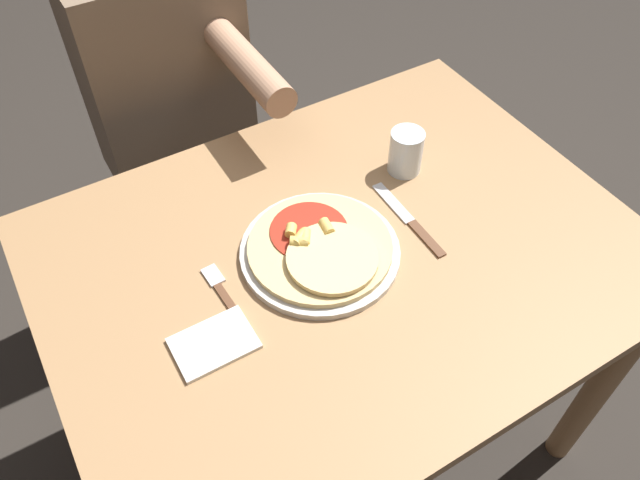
{
  "coord_description": "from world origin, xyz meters",
  "views": [
    {
      "loc": [
        -0.42,
        -0.62,
        1.65
      ],
      "look_at": [
        -0.04,
        0.02,
        0.8
      ],
      "focal_mm": 35.0,
      "sensor_mm": 36.0,
      "label": 1
    }
  ],
  "objects_px": {
    "plate": "(320,252)",
    "knife": "(409,220)",
    "pizza": "(321,248)",
    "fork": "(225,296)",
    "drinking_glass": "(406,152)",
    "dining_table": "(342,289)",
    "person_diner": "(170,96)"
  },
  "relations": [
    {
      "from": "plate",
      "to": "drinking_glass",
      "type": "xyz_separation_m",
      "value": [
        0.27,
        0.11,
        0.04
      ]
    },
    {
      "from": "pizza",
      "to": "knife",
      "type": "xyz_separation_m",
      "value": [
        0.19,
        -0.01,
        -0.02
      ]
    },
    {
      "from": "person_diner",
      "to": "dining_table",
      "type": "bearing_deg",
      "value": -83.24
    },
    {
      "from": "dining_table",
      "to": "person_diner",
      "type": "xyz_separation_m",
      "value": [
        -0.08,
        0.68,
        0.07
      ]
    },
    {
      "from": "pizza",
      "to": "drinking_glass",
      "type": "relative_size",
      "value": 2.8
    },
    {
      "from": "knife",
      "to": "dining_table",
      "type": "bearing_deg",
      "value": 179.96
    },
    {
      "from": "plate",
      "to": "knife",
      "type": "bearing_deg",
      "value": -4.73
    },
    {
      "from": "drinking_glass",
      "to": "dining_table",
      "type": "bearing_deg",
      "value": -150.88
    },
    {
      "from": "knife",
      "to": "person_diner",
      "type": "height_order",
      "value": "person_diner"
    },
    {
      "from": "fork",
      "to": "drinking_glass",
      "type": "distance_m",
      "value": 0.48
    },
    {
      "from": "knife",
      "to": "person_diner",
      "type": "xyz_separation_m",
      "value": [
        -0.23,
        0.68,
        -0.05
      ]
    },
    {
      "from": "plate",
      "to": "person_diner",
      "type": "relative_size",
      "value": 0.24
    },
    {
      "from": "dining_table",
      "to": "person_diner",
      "type": "height_order",
      "value": "person_diner"
    },
    {
      "from": "plate",
      "to": "pizza",
      "type": "bearing_deg",
      "value": -97.74
    },
    {
      "from": "drinking_glass",
      "to": "person_diner",
      "type": "bearing_deg",
      "value": 118.84
    },
    {
      "from": "drinking_glass",
      "to": "fork",
      "type": "bearing_deg",
      "value": -166.74
    },
    {
      "from": "dining_table",
      "to": "drinking_glass",
      "type": "distance_m",
      "value": 0.31
    },
    {
      "from": "plate",
      "to": "fork",
      "type": "relative_size",
      "value": 1.68
    },
    {
      "from": "dining_table",
      "to": "drinking_glass",
      "type": "xyz_separation_m",
      "value": [
        0.23,
        0.13,
        0.17
      ]
    },
    {
      "from": "dining_table",
      "to": "person_diner",
      "type": "relative_size",
      "value": 0.9
    },
    {
      "from": "dining_table",
      "to": "fork",
      "type": "bearing_deg",
      "value": 175.74
    },
    {
      "from": "pizza",
      "to": "drinking_glass",
      "type": "distance_m",
      "value": 0.3
    },
    {
      "from": "pizza",
      "to": "knife",
      "type": "relative_size",
      "value": 1.21
    },
    {
      "from": "fork",
      "to": "knife",
      "type": "bearing_deg",
      "value": -2.62
    },
    {
      "from": "pizza",
      "to": "plate",
      "type": "bearing_deg",
      "value": 82.26
    },
    {
      "from": "drinking_glass",
      "to": "plate",
      "type": "bearing_deg",
      "value": -157.7
    },
    {
      "from": "fork",
      "to": "knife",
      "type": "xyz_separation_m",
      "value": [
        0.38,
        -0.02,
        0.0
      ]
    },
    {
      "from": "plate",
      "to": "fork",
      "type": "height_order",
      "value": "plate"
    },
    {
      "from": "pizza",
      "to": "dining_table",
      "type": "bearing_deg",
      "value": -12.58
    },
    {
      "from": "fork",
      "to": "person_diner",
      "type": "xyz_separation_m",
      "value": [
        0.15,
        0.67,
        -0.05
      ]
    },
    {
      "from": "pizza",
      "to": "fork",
      "type": "distance_m",
      "value": 0.19
    },
    {
      "from": "dining_table",
      "to": "pizza",
      "type": "relative_size",
      "value": 4.09
    }
  ]
}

